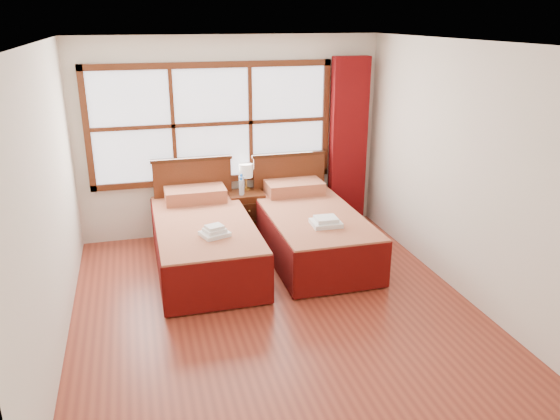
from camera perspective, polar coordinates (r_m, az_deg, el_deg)
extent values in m
plane|color=brown|center=(5.67, -0.56, -10.12)|extent=(4.50, 4.50, 0.00)
plane|color=white|center=(4.93, -0.66, 17.12)|extent=(4.50, 4.50, 0.00)
plane|color=silver|center=(7.28, -5.10, 7.56)|extent=(4.00, 0.00, 4.00)
plane|color=silver|center=(5.06, -23.09, 0.58)|extent=(0.00, 4.50, 4.50)
plane|color=silver|center=(5.96, 18.40, 3.88)|extent=(0.00, 4.50, 4.50)
cube|color=white|center=(7.18, -7.09, 8.93)|extent=(3.00, 0.02, 1.40)
cube|color=#512511|center=(7.33, -6.83, 3.22)|extent=(3.16, 0.06, 0.08)
cube|color=#512511|center=(7.06, -7.33, 14.81)|extent=(3.16, 0.06, 0.08)
cube|color=#512511|center=(7.11, -19.54, 7.86)|extent=(0.08, 0.06, 1.56)
cube|color=#512511|center=(7.53, 4.76, 9.51)|extent=(0.08, 0.06, 1.56)
cube|color=#512511|center=(7.11, -11.10, 8.61)|extent=(0.05, 0.05, 1.40)
cube|color=#512511|center=(7.24, -3.11, 9.15)|extent=(0.05, 0.05, 1.40)
cube|color=#512511|center=(7.16, -7.07, 8.90)|extent=(3.00, 0.05, 0.05)
cube|color=#690A0C|center=(7.62, 7.13, 7.02)|extent=(0.50, 0.16, 2.30)
cube|color=#36190B|center=(6.50, -7.80, -4.67)|extent=(0.97, 1.94, 0.32)
cube|color=maroon|center=(6.39, -7.92, -2.29)|extent=(1.09, 2.16, 0.26)
cube|color=#570B09|center=(6.42, -12.68, -4.05)|extent=(0.03, 2.16, 0.54)
cube|color=#570B09|center=(6.53, -3.13, -3.14)|extent=(0.03, 2.16, 0.54)
cube|color=#570B09|center=(5.49, -6.34, -7.90)|extent=(1.09, 0.03, 0.54)
cube|color=maroon|center=(7.05, -8.85, 1.65)|extent=(0.76, 0.44, 0.17)
cube|color=#512511|center=(7.31, -9.01, 1.16)|extent=(1.01, 0.06, 1.06)
cube|color=#36190B|center=(7.16, -9.24, 5.25)|extent=(1.06, 0.08, 0.04)
cube|color=#36190B|center=(6.77, 3.30, -3.52)|extent=(0.96, 1.91, 0.31)
cube|color=maroon|center=(6.66, 3.35, -1.27)|extent=(1.07, 2.12, 0.26)
cube|color=#570B09|center=(6.58, -1.10, -2.98)|extent=(0.03, 2.12, 0.53)
cube|color=#570B09|center=(6.90, 7.54, -2.06)|extent=(0.03, 2.12, 0.53)
cube|color=#570B09|center=(5.82, 6.60, -6.28)|extent=(1.07, 0.03, 0.53)
cube|color=maroon|center=(7.29, 1.49, 2.38)|extent=(0.75, 0.44, 0.17)
cube|color=#512511|center=(7.55, 0.95, 1.93)|extent=(1.00, 0.06, 1.04)
cube|color=#36190B|center=(7.40, 0.98, 5.83)|extent=(1.04, 0.08, 0.04)
cube|color=#512511|center=(7.35, -3.58, -0.40)|extent=(0.45, 0.40, 0.61)
cube|color=#36190B|center=(7.19, -3.21, -1.87)|extent=(0.40, 0.02, 0.18)
cube|color=#36190B|center=(7.11, -3.24, -0.06)|extent=(0.40, 0.02, 0.18)
sphere|color=#B0893B|center=(7.18, -3.18, -1.92)|extent=(0.03, 0.03, 0.03)
sphere|color=#B0893B|center=(7.09, -3.21, -0.10)|extent=(0.03, 0.03, 0.03)
cube|color=white|center=(5.91, -6.83, -2.49)|extent=(0.35, 0.32, 0.04)
cube|color=white|center=(5.90, -6.85, -2.11)|extent=(0.26, 0.24, 0.04)
cube|color=white|center=(5.88, -6.86, -1.77)|extent=(0.22, 0.20, 0.04)
cube|color=white|center=(6.21, 4.82, -1.37)|extent=(0.34, 0.30, 0.05)
cube|color=white|center=(6.19, 4.83, -0.95)|extent=(0.25, 0.22, 0.05)
cylinder|color=gold|center=(7.38, -3.54, 2.26)|extent=(0.11, 0.11, 0.02)
cylinder|color=gold|center=(7.36, -3.56, 2.90)|extent=(0.02, 0.02, 0.15)
cylinder|color=white|center=(7.31, -3.58, 4.15)|extent=(0.18, 0.18, 0.18)
cylinder|color=#A6BED6|center=(7.17, -4.04, 2.62)|extent=(0.07, 0.07, 0.24)
cylinder|color=blue|center=(7.13, -4.07, 3.65)|extent=(0.03, 0.03, 0.03)
cylinder|color=#A6BED6|center=(7.12, -4.07, 2.37)|extent=(0.06, 0.06, 0.20)
cylinder|color=blue|center=(7.09, -4.09, 3.26)|extent=(0.03, 0.03, 0.03)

